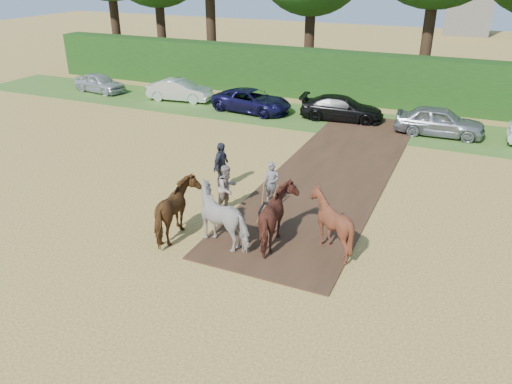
# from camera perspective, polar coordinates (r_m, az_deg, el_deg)

# --- Properties ---
(ground) EXTENTS (120.00, 120.00, 0.00)m
(ground) POSITION_cam_1_polar(r_m,az_deg,el_deg) (15.90, -3.22, -5.61)
(ground) COLOR gold
(ground) RESTS_ON ground
(earth_strip) EXTENTS (4.50, 17.00, 0.05)m
(earth_strip) POSITION_cam_1_polar(r_m,az_deg,el_deg) (21.31, 9.03, 2.44)
(earth_strip) COLOR #472D1C
(earth_strip) RESTS_ON ground
(grass_verge) EXTENTS (50.00, 5.00, 0.03)m
(grass_verge) POSITION_cam_1_polar(r_m,az_deg,el_deg) (28.07, 10.01, 7.90)
(grass_verge) COLOR #38601E
(grass_verge) RESTS_ON ground
(hedgerow) EXTENTS (46.00, 1.60, 3.00)m
(hedgerow) POSITION_cam_1_polar(r_m,az_deg,el_deg) (31.96, 12.35, 12.54)
(hedgerow) COLOR #14380F
(hedgerow) RESTS_ON ground
(spectator_near) EXTENTS (0.89, 1.00, 1.72)m
(spectator_near) POSITION_cam_1_polar(r_m,az_deg,el_deg) (17.40, -3.31, 0.41)
(spectator_near) COLOR #C4AF9A
(spectator_near) RESTS_ON ground
(spectator_far) EXTENTS (0.47, 1.10, 1.86)m
(spectator_far) POSITION_cam_1_polar(r_m,az_deg,el_deg) (19.16, -4.00, 3.00)
(spectator_far) COLOR #262A33
(spectator_far) RESTS_ON ground
(plough_team) EXTENTS (6.20, 4.97, 1.86)m
(plough_team) POSITION_cam_1_polar(r_m,az_deg,el_deg) (15.39, -0.34, -2.75)
(plough_team) COLOR #592F16
(plough_team) RESTS_ON ground
(parked_cars) EXTENTS (36.73, 3.18, 1.47)m
(parked_cars) POSITION_cam_1_polar(r_m,az_deg,el_deg) (27.56, 13.63, 8.71)
(parked_cars) COLOR silver
(parked_cars) RESTS_ON ground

